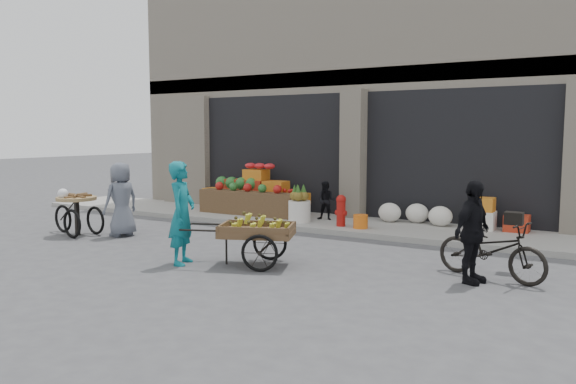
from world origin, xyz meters
The scene contains 15 objects.
ground centered at (0.00, 0.00, 0.00)m, with size 80.00×80.00×0.00m, color #424244.
sidewalk centered at (0.00, 4.10, 0.06)m, with size 18.00×2.20×0.12m, color gray.
building centered at (0.00, 8.03, 3.37)m, with size 14.00×6.45×7.00m.
fruit_display centered at (-2.48, 4.38, 0.67)m, with size 3.10×1.12×1.24m.
pineapple_bin centered at (-0.75, 3.60, 0.37)m, with size 0.52×0.52×0.50m, color silver.
fire_hydrant centered at (0.35, 3.55, 0.50)m, with size 0.22×0.22×0.71m.
orange_bucket centered at (0.85, 3.50, 0.27)m, with size 0.32×0.32×0.30m, color orange.
right_bay_goods centered at (2.61, 4.70, 0.41)m, with size 3.35×0.60×0.70m.
seated_person centered at (-0.35, 4.20, 0.58)m, with size 0.45×0.35×0.93m, color black.
banana_cart centered at (0.51, -0.16, 0.62)m, with size 2.19×1.48×0.86m.
vendor_woman centered at (-0.60, -0.69, 0.87)m, with size 0.63×0.42×1.74m, color #0F6E79.
tricycle_cart centered at (-4.39, 0.22, 0.57)m, with size 1.45×0.93×0.95m.
vendor_grey centered at (-3.44, 0.61, 0.80)m, with size 0.78×0.51×1.59m, color slate.
bicycle centered at (4.08, 0.95, 0.45)m, with size 0.60×1.72×0.90m, color black.
cyclist centered at (3.88, 0.55, 0.76)m, with size 0.90×0.37×1.53m, color black.
Camera 1 is at (5.68, -7.81, 2.21)m, focal length 35.00 mm.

